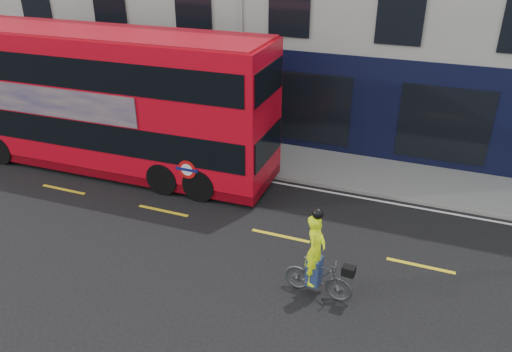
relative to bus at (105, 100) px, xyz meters
The scene contains 7 objects.
ground 5.81m from the bus, 47.08° to the right, with size 120.00×120.00×0.00m, color black.
pavement 5.13m from the bus, 37.39° to the left, with size 60.00×3.00×0.12m, color gray.
kerb 4.52m from the bus, 18.77° to the left, with size 60.00×0.12×0.13m, color gray.
road_edge_line 4.48m from the bus, 14.30° to the left, with size 58.00×0.10×0.01m, color silver.
lane_dashes 4.96m from the bus, 33.05° to the right, with size 58.00×0.12×0.01m, color yellow, non-canonical shape.
bus is the anchor object (origin of this frame).
cyclist 10.37m from the bus, 25.86° to the right, with size 1.79×0.71×2.46m.
Camera 1 is at (7.86, -10.34, 8.21)m, focal length 35.00 mm.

